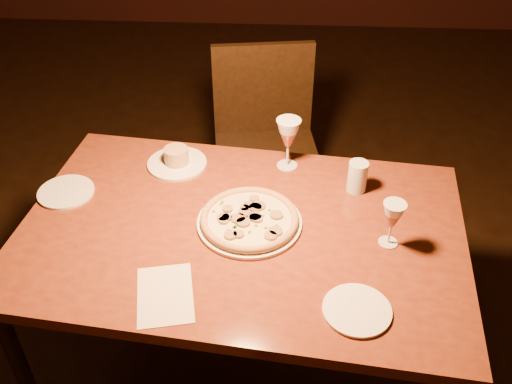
{
  "coord_description": "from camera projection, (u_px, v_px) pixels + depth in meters",
  "views": [
    {
      "loc": [
        0.41,
        -1.63,
        2.02
      ],
      "look_at": [
        0.32,
        -0.18,
        0.89
      ],
      "focal_mm": 40.0,
      "sensor_mm": 36.0,
      "label": 1
    }
  ],
  "objects": [
    {
      "name": "floor",
      "position": [
        186.0,
        321.0,
        2.55
      ],
      "size": [
        7.0,
        7.0,
        0.0
      ],
      "primitive_type": "plane",
      "color": "black",
      "rests_on": "ground"
    },
    {
      "name": "dining_table",
      "position": [
        241.0,
        243.0,
        1.91
      ],
      "size": [
        1.55,
        1.09,
        0.78
      ],
      "rotation": [
        0.0,
        0.0,
        -0.11
      ],
      "color": "brown",
      "rests_on": "floor"
    },
    {
      "name": "chair_far",
      "position": [
        266.0,
        141.0,
        2.7
      ],
      "size": [
        0.54,
        0.54,
        0.98
      ],
      "rotation": [
        0.0,
        0.0,
        0.15
      ],
      "color": "black",
      "rests_on": "floor"
    },
    {
      "name": "pizza_plate",
      "position": [
        249.0,
        219.0,
        1.87
      ],
      "size": [
        0.35,
        0.35,
        0.04
      ],
      "color": "white",
      "rests_on": "dining_table"
    },
    {
      "name": "ramekin_saucer",
      "position": [
        177.0,
        160.0,
        2.14
      ],
      "size": [
        0.22,
        0.22,
        0.07
      ],
      "color": "white",
      "rests_on": "dining_table"
    },
    {
      "name": "wine_glass_far",
      "position": [
        288.0,
        144.0,
        2.09
      ],
      "size": [
        0.09,
        0.09,
        0.2
      ],
      "primitive_type": null,
      "color": "#A24C43",
      "rests_on": "dining_table"
    },
    {
      "name": "wine_glass_right",
      "position": [
        391.0,
        224.0,
        1.77
      ],
      "size": [
        0.07,
        0.07,
        0.16
      ],
      "primitive_type": null,
      "color": "#A24C43",
      "rests_on": "dining_table"
    },
    {
      "name": "water_tumbler",
      "position": [
        357.0,
        177.0,
        2.0
      ],
      "size": [
        0.07,
        0.07,
        0.12
      ],
      "primitive_type": "cylinder",
      "color": "silver",
      "rests_on": "dining_table"
    },
    {
      "name": "side_plate_left",
      "position": [
        66.0,
        192.0,
        2.01
      ],
      "size": [
        0.2,
        0.2,
        0.01
      ],
      "primitive_type": "cylinder",
      "color": "white",
      "rests_on": "dining_table"
    },
    {
      "name": "side_plate_near",
      "position": [
        357.0,
        310.0,
        1.59
      ],
      "size": [
        0.19,
        0.19,
        0.01
      ],
      "primitive_type": "cylinder",
      "color": "white",
      "rests_on": "dining_table"
    },
    {
      "name": "menu_card",
      "position": [
        165.0,
        295.0,
        1.64
      ],
      "size": [
        0.2,
        0.26,
        0.0
      ],
      "primitive_type": "cube",
      "rotation": [
        0.0,
        0.0,
        0.21
      ],
      "color": "silver",
      "rests_on": "dining_table"
    }
  ]
}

